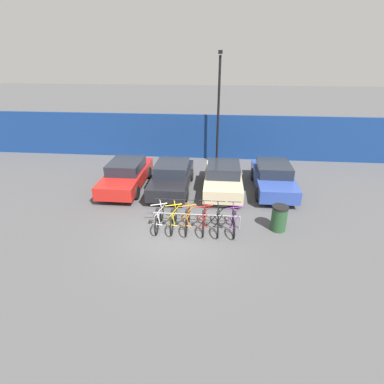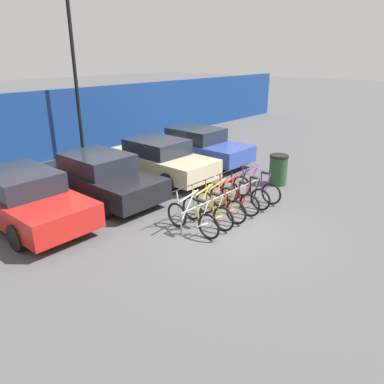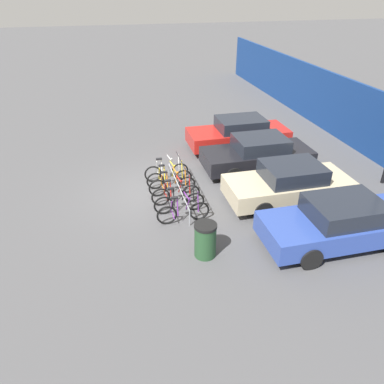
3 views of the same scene
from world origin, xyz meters
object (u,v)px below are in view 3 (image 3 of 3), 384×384
trash_bin (205,240)px  car_blue (339,223)px  bicycle_orange (172,185)px  bicycle_red (176,194)px  car_black (258,154)px  bicycle_purple (183,212)px  bike_rack (178,187)px  car_red (239,133)px  bicycle_yellow (169,178)px  car_beige (289,184)px  bicycle_black (179,202)px  bicycle_white (167,171)px

trash_bin → car_blue: bearing=85.1°
bicycle_orange → trash_bin: size_ratio=1.66×
bicycle_red → car_black: bearing=113.1°
bicycle_purple → car_blue: 4.64m
bicycle_red → trash_bin: (2.93, 0.23, 0.14)m
bike_rack → car_red: car_red is taller
car_blue → trash_bin: bearing=-94.9°
bike_rack → bicycle_yellow: 0.91m
car_red → car_beige: bearing=0.3°
bicycle_purple → trash_bin: bearing=8.0°
bicycle_black → trash_bin: bicycle_black is taller
bicycle_white → car_black: 3.73m
bike_rack → bicycle_yellow: (-0.89, -0.15, -0.11)m
car_black → bicycle_white: bearing=-89.2°
car_blue → car_black: bearing=-175.4°
car_black → car_blue: (5.10, 0.41, 0.00)m
bike_rack → trash_bin: (3.24, 0.08, 0.04)m
bike_rack → bicycle_black: bearing=-9.7°
bicycle_red → trash_bin: 2.94m
bike_rack → car_beige: bearing=73.8°
bicycle_white → bike_rack: bearing=8.3°
bicycle_purple → trash_bin: bicycle_purple is taller
bicycle_red → car_beige: car_beige is taller
bicycle_purple → trash_bin: 1.78m
bike_rack → bicycle_red: 0.36m
bicycle_yellow → car_beige: (1.95, 3.79, 0.31)m
bicycle_red → car_red: (-4.22, 3.77, 0.31)m
car_blue → trash_bin: (-0.33, -3.90, -0.17)m
car_red → car_black: same height
bicycle_yellow → car_red: 4.84m
bicycle_red → car_beige: bearing=75.6°
bicycle_white → bicycle_purple: (2.95, 0.00, 0.00)m
bicycle_yellow → bicycle_red: 1.20m
bicycle_yellow → bicycle_orange: (0.56, 0.00, 0.00)m
trash_bin → car_black: bearing=143.9°
bicycle_red → car_blue: car_blue is taller
bicycle_red → bicycle_white: bearing=176.7°
car_red → trash_bin: size_ratio=4.39×
bicycle_red → car_black: size_ratio=0.39×
bicycle_white → bicycle_yellow: bearing=2.5°
bike_rack → bicycle_purple: 1.49m
car_beige → bicycle_black: bearing=-92.8°
car_blue → bicycle_purple: bearing=-116.9°
car_red → car_beige: 4.97m
bicycle_white → bicycle_yellow: (0.59, 0.00, 0.00)m
bicycle_yellow → bicycle_orange: size_ratio=1.00×
bike_rack → bicycle_red: bearing=-25.5°
bicycle_white → car_black: size_ratio=0.39×
bicycle_yellow → car_beige: car_beige is taller
car_black → car_beige: same height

